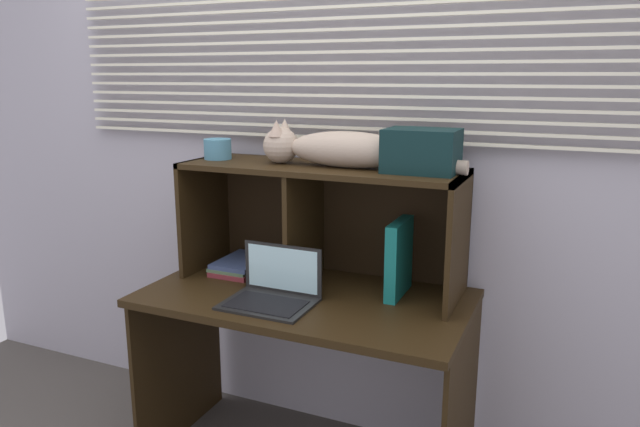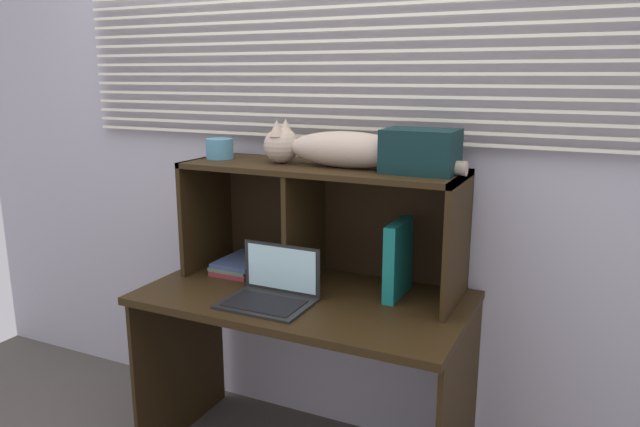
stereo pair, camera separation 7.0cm
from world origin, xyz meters
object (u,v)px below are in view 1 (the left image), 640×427
at_px(cat, 335,149).
at_px(laptop, 273,292).
at_px(binder_upright, 399,258).
at_px(small_basket, 218,149).
at_px(storage_box, 422,151).
at_px(book_stack, 241,265).

height_order(cat, laptop, cat).
distance_m(binder_upright, small_basket, 0.89).
relative_size(small_basket, storage_box, 0.44).
bearing_deg(book_stack, cat, -0.47).
bearing_deg(storage_box, cat, -180.00).
bearing_deg(laptop, storage_box, 28.50).
xyz_separation_m(laptop, small_basket, (-0.39, 0.26, 0.49)).
xyz_separation_m(laptop, binder_upright, (0.41, 0.26, 0.11)).
distance_m(cat, small_basket, 0.53).
relative_size(laptop, storage_box, 1.25).
bearing_deg(laptop, small_basket, 146.39).
bearing_deg(cat, storage_box, 0.00).
height_order(binder_upright, book_stack, binder_upright).
distance_m(laptop, binder_upright, 0.50).
xyz_separation_m(cat, laptop, (-0.14, -0.26, -0.52)).
height_order(cat, binder_upright, cat).
relative_size(cat, binder_upright, 2.76).
height_order(laptop, storage_box, storage_box).
bearing_deg(cat, book_stack, 179.53).
bearing_deg(storage_box, binder_upright, 180.00).
relative_size(cat, storage_box, 3.11).
distance_m(cat, storage_box, 0.34).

